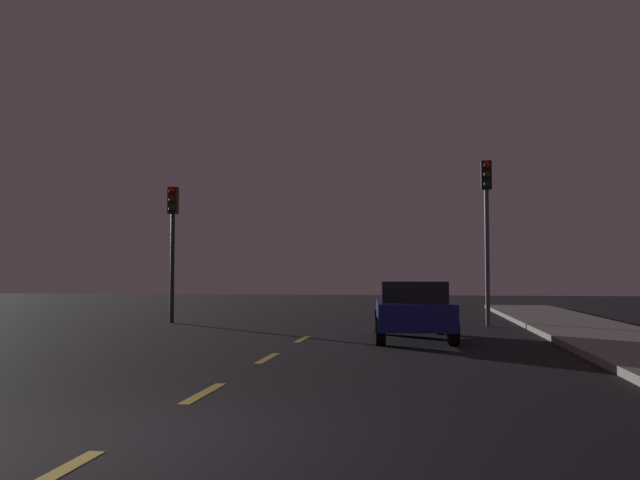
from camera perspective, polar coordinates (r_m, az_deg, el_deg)
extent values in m
plane|color=black|center=(13.54, -3.94, -9.79)|extent=(80.00, 80.00, 0.00)
cube|color=#EACC4C|center=(5.94, -22.28, -18.36)|extent=(0.16, 1.60, 0.01)
cube|color=#EACC4C|center=(9.33, -9.94, -12.80)|extent=(0.16, 1.60, 0.01)
cube|color=#EACC4C|center=(12.96, -4.52, -10.07)|extent=(0.16, 1.60, 0.01)
cube|color=#EACC4C|center=(16.66, -1.53, -8.51)|extent=(0.16, 1.60, 0.01)
cylinder|color=#2D2D30|center=(22.79, -12.55, -1.24)|extent=(0.14, 0.14, 4.56)
cube|color=#382D0C|center=(22.92, -12.50, 3.33)|extent=(0.32, 0.24, 0.90)
sphere|color=red|center=(22.81, -12.63, 4.12)|extent=(0.20, 0.20, 0.20)
sphere|color=#3F2D0C|center=(22.77, -12.64, 3.37)|extent=(0.20, 0.20, 0.20)
sphere|color=#0C3319|center=(22.74, -12.65, 2.62)|extent=(0.20, 0.20, 0.20)
cylinder|color=#4C4C51|center=(21.38, 14.15, -0.27)|extent=(0.14, 0.14, 5.18)
cube|color=black|center=(21.58, 14.07, 5.42)|extent=(0.32, 0.24, 0.90)
sphere|color=red|center=(21.47, 14.11, 6.27)|extent=(0.20, 0.20, 0.20)
sphere|color=#3F2D0C|center=(21.43, 14.12, 5.48)|extent=(0.20, 0.20, 0.20)
sphere|color=#0C3319|center=(21.39, 14.13, 4.69)|extent=(0.20, 0.20, 0.20)
cube|color=navy|center=(16.74, 7.94, -6.29)|extent=(2.06, 4.16, 0.63)
cube|color=black|center=(16.52, 7.98, -4.39)|extent=(1.68, 1.93, 0.49)
cylinder|color=black|center=(18.20, 5.05, -7.03)|extent=(0.27, 0.66, 0.64)
cylinder|color=black|center=(18.29, 10.22, -6.98)|extent=(0.27, 0.66, 0.64)
cylinder|color=black|center=(15.27, 5.23, -7.81)|extent=(0.27, 0.66, 0.64)
cylinder|color=black|center=(15.38, 11.39, -7.72)|extent=(0.27, 0.66, 0.64)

